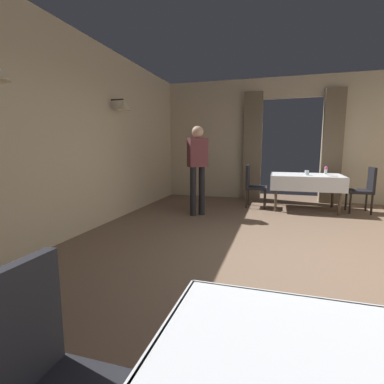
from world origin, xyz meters
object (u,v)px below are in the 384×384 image
at_px(glass_mid_b, 307,173).
at_px(person_waiter_by_doorway, 198,163).
at_px(plate_mid_c, 332,176).
at_px(flower_vase_mid, 326,170).
at_px(chair_mid_right, 364,188).
at_px(chair_mid_left, 253,184).
at_px(dining_table_mid, 306,179).

height_order(glass_mid_b, person_waiter_by_doorway, person_waiter_by_doorway).
bearing_deg(person_waiter_by_doorway, plate_mid_c, 20.34).
relative_size(flower_vase_mid, plate_mid_c, 0.82).
height_order(chair_mid_right, chair_mid_left, same).
distance_m(glass_mid_b, plate_mid_c, 0.48).
xyz_separation_m(plate_mid_c, person_waiter_by_doorway, (-2.53, -0.94, 0.27)).
bearing_deg(glass_mid_b, chair_mid_right, 7.14).
bearing_deg(person_waiter_by_doorway, dining_table_mid, 29.56).
distance_m(dining_table_mid, person_waiter_by_doorway, 2.41).
bearing_deg(chair_mid_right, flower_vase_mid, 162.04).
bearing_deg(flower_vase_mid, dining_table_mid, -151.94).
xyz_separation_m(chair_mid_right, chair_mid_left, (-2.21, -0.03, 0.00)).
bearing_deg(dining_table_mid, person_waiter_by_doorway, -150.44).
height_order(chair_mid_left, plate_mid_c, chair_mid_left).
xyz_separation_m(chair_mid_left, flower_vase_mid, (1.51, 0.26, 0.33)).
relative_size(chair_mid_left, flower_vase_mid, 5.46).
distance_m(chair_mid_right, glass_mid_b, 1.16).
height_order(chair_mid_right, glass_mid_b, chair_mid_right).
distance_m(plate_mid_c, person_waiter_by_doorway, 2.71).
relative_size(dining_table_mid, glass_mid_b, 13.76).
distance_m(flower_vase_mid, person_waiter_by_doorway, 2.84).
distance_m(dining_table_mid, chair_mid_left, 1.11).
xyz_separation_m(glass_mid_b, plate_mid_c, (0.47, -0.09, -0.05)).
relative_size(dining_table_mid, flower_vase_mid, 8.46).
relative_size(chair_mid_left, person_waiter_by_doorway, 0.54).
height_order(chair_mid_right, person_waiter_by_doorway, person_waiter_by_doorway).
xyz_separation_m(chair_mid_right, plate_mid_c, (-0.65, -0.23, 0.24)).
distance_m(chair_mid_right, plate_mid_c, 0.73).
distance_m(chair_mid_left, person_waiter_by_doorway, 1.57).
xyz_separation_m(flower_vase_mid, glass_mid_b, (-0.41, -0.37, -0.04)).
relative_size(chair_mid_left, plate_mid_c, 4.46).
distance_m(chair_mid_left, flower_vase_mid, 1.56).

